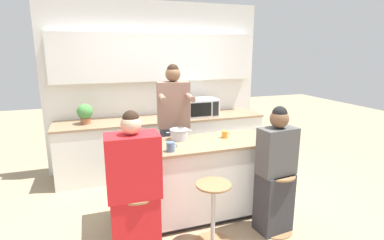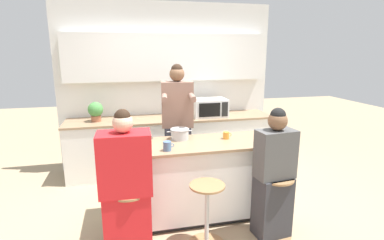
{
  "view_description": "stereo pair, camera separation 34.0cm",
  "coord_description": "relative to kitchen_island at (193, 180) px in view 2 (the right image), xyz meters",
  "views": [
    {
      "loc": [
        -1.09,
        -3.06,
        1.94
      ],
      "look_at": [
        0.0,
        0.07,
        1.16
      ],
      "focal_mm": 28.0,
      "sensor_mm": 36.0,
      "label": 1
    },
    {
      "loc": [
        -0.76,
        -3.16,
        1.94
      ],
      "look_at": [
        0.0,
        0.07,
        1.16
      ],
      "focal_mm": 28.0,
      "sensor_mm": 36.0,
      "label": 2
    }
  ],
  "objects": [
    {
      "name": "fruit_bowl",
      "position": [
        -0.57,
        -0.02,
        0.49
      ],
      "size": [
        0.19,
        0.19,
        0.08
      ],
      "color": "silver",
      "rests_on": "kitchen_island"
    },
    {
      "name": "microwave",
      "position": [
        0.62,
        1.45,
        0.56
      ],
      "size": [
        0.56,
        0.39,
        0.29
      ],
      "color": "white",
      "rests_on": "back_counter"
    },
    {
      "name": "wall_back",
      "position": [
        0.0,
        1.81,
        1.08
      ],
      "size": [
        3.54,
        0.22,
        2.7
      ],
      "color": "silver",
      "rests_on": "ground_plane"
    },
    {
      "name": "coffee_cup_near",
      "position": [
        -0.33,
        -0.2,
        0.5
      ],
      "size": [
        0.12,
        0.09,
        0.1
      ],
      "color": "#4C7099",
      "rests_on": "kitchen_island"
    },
    {
      "name": "cooking_pot",
      "position": [
        -0.12,
        0.17,
        0.51
      ],
      "size": [
        0.31,
        0.22,
        0.13
      ],
      "color": "#B7BABC",
      "rests_on": "kitchen_island"
    },
    {
      "name": "person_cooking",
      "position": [
        -0.07,
        0.59,
        0.42
      ],
      "size": [
        0.47,
        0.59,
        1.77
      ],
      "rotation": [
        0.0,
        0.0,
        -0.13
      ],
      "color": "#383842",
      "rests_on": "ground_plane"
    },
    {
      "name": "person_seated_near",
      "position": [
        0.72,
        -0.56,
        0.17
      ],
      "size": [
        0.41,
        0.3,
        1.39
      ],
      "rotation": [
        0.0,
        0.0,
        0.11
      ],
      "color": "#333338",
      "rests_on": "ground_plane"
    },
    {
      "name": "person_wrapped_blanket",
      "position": [
        -0.77,
        -0.56,
        0.22
      ],
      "size": [
        0.48,
        0.3,
        1.44
      ],
      "rotation": [
        0.0,
        0.0,
        -0.03
      ],
      "color": "red",
      "rests_on": "ground_plane"
    },
    {
      "name": "ground_plane",
      "position": [
        0.0,
        0.0,
        -0.46
      ],
      "size": [
        16.0,
        16.0,
        0.0
      ],
      "primitive_type": "plane",
      "color": "tan"
    },
    {
      "name": "bar_stool_leftmost",
      "position": [
        -0.74,
        -0.55,
        -0.12
      ],
      "size": [
        0.38,
        0.38,
        0.66
      ],
      "color": "#997047",
      "rests_on": "ground_plane"
    },
    {
      "name": "kitchen_island",
      "position": [
        0.0,
        0.0,
        0.0
      ],
      "size": [
        1.86,
        0.67,
        0.91
      ],
      "color": "black",
      "rests_on": "ground_plane"
    },
    {
      "name": "back_counter",
      "position": [
        0.0,
        1.49,
        -0.02
      ],
      "size": [
        3.29,
        0.67,
        0.88
      ],
      "color": "white",
      "rests_on": "ground_plane"
    },
    {
      "name": "bar_stool_center",
      "position": [
        0.0,
        -0.58,
        -0.12
      ],
      "size": [
        0.38,
        0.38,
        0.66
      ],
      "color": "#997047",
      "rests_on": "ground_plane"
    },
    {
      "name": "potted_plant",
      "position": [
        -1.16,
        1.49,
        0.58
      ],
      "size": [
        0.23,
        0.23,
        0.3
      ],
      "color": "#A86042",
      "rests_on": "back_counter"
    },
    {
      "name": "coffee_cup_far",
      "position": [
        0.41,
        0.06,
        0.49
      ],
      "size": [
        0.1,
        0.07,
        0.08
      ],
      "color": "orange",
      "rests_on": "kitchen_island"
    },
    {
      "name": "bar_stool_rightmost",
      "position": [
        0.74,
        -0.58,
        -0.12
      ],
      "size": [
        0.38,
        0.38,
        0.66
      ],
      "color": "#997047",
      "rests_on": "ground_plane"
    }
  ]
}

